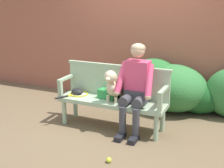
{
  "coord_description": "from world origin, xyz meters",
  "views": [
    {
      "loc": [
        1.77,
        -4.0,
        1.97
      ],
      "look_at": [
        0.0,
        0.0,
        0.69
      ],
      "focal_mm": 49.48,
      "sensor_mm": 36.0,
      "label": 1
    }
  ],
  "objects_px": {
    "garden_bench": "(112,104)",
    "tennis_ball": "(109,160)",
    "tennis_racket": "(77,94)",
    "sports_bag": "(108,94)",
    "person_seated": "(136,85)",
    "baseball_glove": "(77,91)",
    "dog_on_bench": "(114,85)"
  },
  "relations": [
    {
      "from": "tennis_racket",
      "to": "sports_bag",
      "type": "relative_size",
      "value": 2.02
    },
    {
      "from": "baseball_glove",
      "to": "person_seated",
      "type": "bearing_deg",
      "value": 32.0
    },
    {
      "from": "person_seated",
      "to": "dog_on_bench",
      "type": "bearing_deg",
      "value": -177.19
    },
    {
      "from": "person_seated",
      "to": "baseball_glove",
      "type": "distance_m",
      "value": 1.03
    },
    {
      "from": "tennis_racket",
      "to": "tennis_ball",
      "type": "distance_m",
      "value": 1.46
    },
    {
      "from": "tennis_ball",
      "to": "tennis_racket",
      "type": "bearing_deg",
      "value": 135.28
    },
    {
      "from": "sports_bag",
      "to": "tennis_ball",
      "type": "relative_size",
      "value": 4.24
    },
    {
      "from": "tennis_racket",
      "to": "baseball_glove",
      "type": "bearing_deg",
      "value": 119.44
    },
    {
      "from": "garden_bench",
      "to": "tennis_ball",
      "type": "xyz_separation_m",
      "value": [
        0.39,
        -0.97,
        -0.35
      ]
    },
    {
      "from": "garden_bench",
      "to": "dog_on_bench",
      "type": "bearing_deg",
      "value": -31.8
    },
    {
      "from": "person_seated",
      "to": "tennis_ball",
      "type": "relative_size",
      "value": 19.88
    },
    {
      "from": "garden_bench",
      "to": "tennis_ball",
      "type": "height_order",
      "value": "garden_bench"
    },
    {
      "from": "person_seated",
      "to": "dog_on_bench",
      "type": "distance_m",
      "value": 0.34
    },
    {
      "from": "person_seated",
      "to": "dog_on_bench",
      "type": "relative_size",
      "value": 2.66
    },
    {
      "from": "baseball_glove",
      "to": "tennis_racket",
      "type": "bearing_deg",
      "value": -25.49
    },
    {
      "from": "sports_bag",
      "to": "tennis_ball",
      "type": "xyz_separation_m",
      "value": [
        0.47,
        -1.03,
        -0.48
      ]
    },
    {
      "from": "sports_bag",
      "to": "garden_bench",
      "type": "bearing_deg",
      "value": -36.05
    },
    {
      "from": "person_seated",
      "to": "garden_bench",
      "type": "bearing_deg",
      "value": 178.91
    },
    {
      "from": "person_seated",
      "to": "tennis_racket",
      "type": "bearing_deg",
      "value": 178.88
    },
    {
      "from": "tennis_ball",
      "to": "dog_on_bench",
      "type": "bearing_deg",
      "value": 110.17
    },
    {
      "from": "baseball_glove",
      "to": "sports_bag",
      "type": "bearing_deg",
      "value": 36.95
    },
    {
      "from": "dog_on_bench",
      "to": "sports_bag",
      "type": "distance_m",
      "value": 0.23
    },
    {
      "from": "tennis_racket",
      "to": "tennis_ball",
      "type": "bearing_deg",
      "value": -44.72
    },
    {
      "from": "tennis_ball",
      "to": "baseball_glove",
      "type": "bearing_deg",
      "value": 134.85
    },
    {
      "from": "dog_on_bench",
      "to": "sports_bag",
      "type": "relative_size",
      "value": 1.76
    },
    {
      "from": "tennis_racket",
      "to": "baseball_glove",
      "type": "distance_m",
      "value": 0.05
    },
    {
      "from": "tennis_racket",
      "to": "tennis_ball",
      "type": "relative_size",
      "value": 8.58
    },
    {
      "from": "baseball_glove",
      "to": "sports_bag",
      "type": "distance_m",
      "value": 0.54
    },
    {
      "from": "person_seated",
      "to": "tennis_ball",
      "type": "bearing_deg",
      "value": -89.28
    },
    {
      "from": "garden_bench",
      "to": "tennis_racket",
      "type": "bearing_deg",
      "value": 178.86
    },
    {
      "from": "garden_bench",
      "to": "baseball_glove",
      "type": "relative_size",
      "value": 7.49
    },
    {
      "from": "dog_on_bench",
      "to": "tennis_ball",
      "type": "height_order",
      "value": "dog_on_bench"
    }
  ]
}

